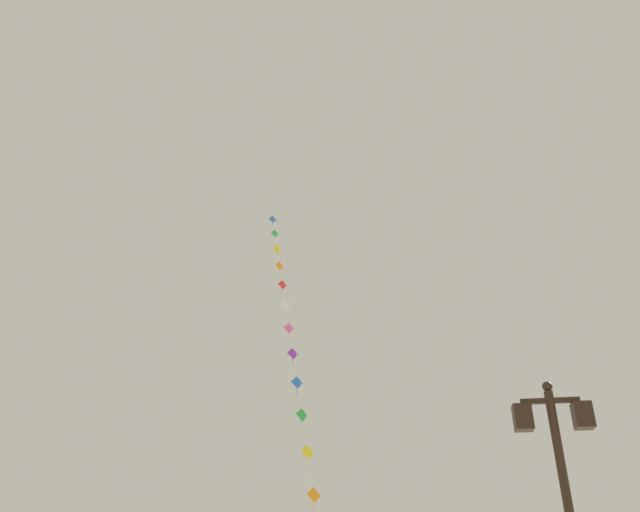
{
  "coord_description": "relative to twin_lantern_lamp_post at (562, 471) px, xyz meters",
  "views": [
    {
      "loc": [
        -0.11,
        -1.83,
        1.65
      ],
      "look_at": [
        -2.73,
        14.47,
        10.35
      ],
      "focal_mm": 34.59,
      "sensor_mm": 36.0,
      "label": 1
    }
  ],
  "objects": [
    {
      "name": "twin_lantern_lamp_post",
      "position": [
        0.0,
        0.0,
        0.0
      ],
      "size": [
        1.18,
        0.28,
        4.47
      ],
      "color": "black",
      "rests_on": "ground_plane"
    },
    {
      "name": "kite_train",
      "position": [
        -6.99,
        12.98,
        7.15
      ],
      "size": [
        5.09,
        11.22,
        19.54
      ],
      "color": "brown",
      "rests_on": "ground_plane"
    }
  ]
}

